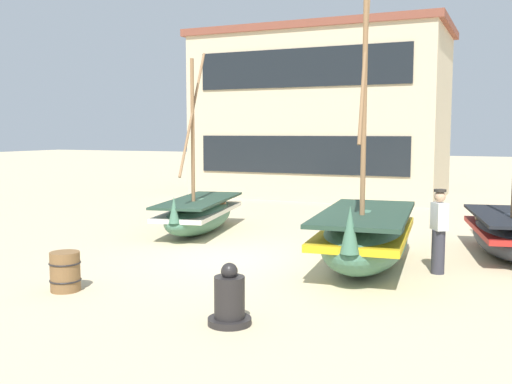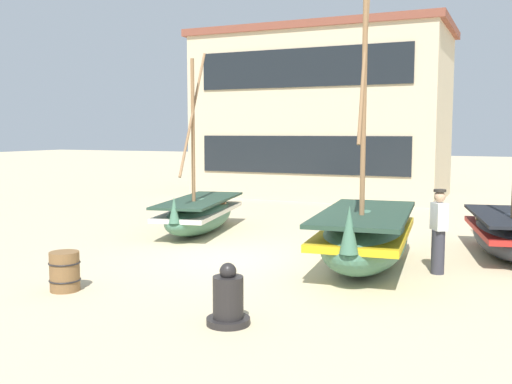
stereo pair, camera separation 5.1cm
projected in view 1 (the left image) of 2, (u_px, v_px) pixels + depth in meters
ground_plane at (238, 259)px, 12.93m from camera, size 120.00×120.00×0.00m
fishing_boat_near_left at (365, 236)px, 12.00m from camera, size 2.14×4.42×6.16m
fishing_boat_centre_large at (199, 213)px, 16.32m from camera, size 2.22×4.41×5.01m
fishing_boat_far_right at (508, 232)px, 13.18m from camera, size 2.14×3.89×4.80m
fisherman_by_hull at (439, 232)px, 11.53m from camera, size 0.38×0.42×1.68m
capstan_winch at (229, 300)px, 8.51m from camera, size 0.64×0.64×0.92m
wooden_barrel at (65, 271)px, 10.31m from camera, size 0.56×0.56×0.70m
harbor_building_main at (321, 114)px, 25.74m from camera, size 10.81×5.84×7.16m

